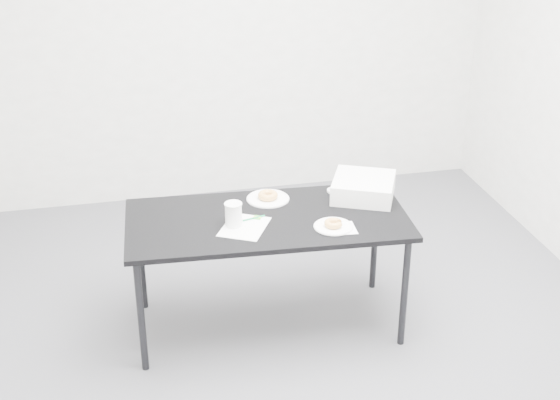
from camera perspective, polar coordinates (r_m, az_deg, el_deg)
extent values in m
plane|color=#49494E|center=(4.41, -0.06, -10.17)|extent=(4.00, 4.00, 0.00)
cube|color=silver|center=(5.68, -4.59, 13.10)|extent=(4.00, 0.02, 2.70)
cube|color=black|center=(4.19, -0.94, -1.47)|extent=(1.55, 0.80, 0.03)
cylinder|color=black|center=(4.08, -10.13, -8.37)|extent=(0.04, 0.04, 0.66)
cylinder|color=black|center=(4.58, -10.14, -4.23)|extent=(0.04, 0.04, 0.66)
cylinder|color=black|center=(4.25, 9.09, -6.70)|extent=(0.04, 0.04, 0.66)
cylinder|color=black|center=(4.74, 6.94, -2.91)|extent=(0.04, 0.04, 0.66)
cube|color=white|center=(4.09, -2.62, -1.97)|extent=(0.32, 0.35, 0.00)
cube|color=green|center=(4.17, -1.68, -1.29)|extent=(0.06, 0.06, 0.00)
cylinder|color=#0B7F46|center=(4.16, -1.93, -1.33)|extent=(0.13, 0.04, 0.01)
cube|color=white|center=(4.08, 4.53, -2.09)|extent=(0.15, 0.15, 0.00)
cylinder|color=white|center=(4.09, 3.92, -1.95)|extent=(0.21, 0.21, 0.01)
torus|color=gold|center=(4.08, 3.93, -1.72)|extent=(0.11, 0.11, 0.03)
cylinder|color=white|center=(4.38, -0.89, 0.09)|extent=(0.24, 0.24, 0.01)
torus|color=gold|center=(4.37, -0.89, 0.35)|extent=(0.12, 0.12, 0.04)
cylinder|color=white|center=(4.07, -3.43, -1.06)|extent=(0.09, 0.09, 0.13)
cylinder|color=white|center=(4.48, 4.02, 0.68)|extent=(0.09, 0.09, 0.01)
cube|color=white|center=(4.42, 6.13, 0.92)|extent=(0.44, 0.44, 0.11)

